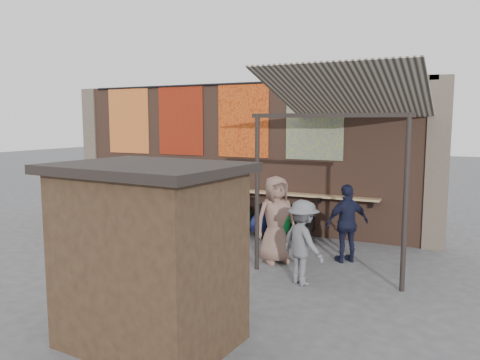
% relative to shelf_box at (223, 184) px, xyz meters
% --- Properties ---
extents(ground, '(70.00, 70.00, 0.00)m').
position_rel_shelf_box_xyz_m(ground, '(0.21, -2.30, -1.25)').
color(ground, '#474749').
rests_on(ground, ground).
extents(brick_wall, '(10.00, 0.40, 4.00)m').
position_rel_shelf_box_xyz_m(brick_wall, '(0.21, 0.40, 0.75)').
color(brick_wall, brown).
rests_on(brick_wall, ground).
extents(pier_left, '(0.50, 0.50, 4.00)m').
position_rel_shelf_box_xyz_m(pier_left, '(-4.99, 0.40, 0.75)').
color(pier_left, '#4C4238').
rests_on(pier_left, ground).
extents(pier_right, '(0.50, 0.50, 4.00)m').
position_rel_shelf_box_xyz_m(pier_right, '(5.41, 0.40, 0.75)').
color(pier_right, '#4C4238').
rests_on(pier_right, ground).
extents(eating_counter, '(8.00, 0.32, 0.05)m').
position_rel_shelf_box_xyz_m(eating_counter, '(0.21, 0.03, -0.15)').
color(eating_counter, '#9E7A51').
rests_on(eating_counter, brick_wall).
extents(shelf_box, '(0.64, 0.31, 0.24)m').
position_rel_shelf_box_xyz_m(shelf_box, '(0.00, 0.00, 0.00)').
color(shelf_box, white).
rests_on(shelf_box, eating_counter).
extents(tapestry_redgold, '(1.50, 0.02, 2.00)m').
position_rel_shelf_box_xyz_m(tapestry_redgold, '(-3.39, 0.18, 1.75)').
color(tapestry_redgold, maroon).
rests_on(tapestry_redgold, brick_wall).
extents(tapestry_sun, '(1.50, 0.02, 2.00)m').
position_rel_shelf_box_xyz_m(tapestry_sun, '(-1.49, 0.18, 1.75)').
color(tapestry_sun, red).
rests_on(tapestry_sun, brick_wall).
extents(tapestry_orange, '(1.50, 0.02, 2.00)m').
position_rel_shelf_box_xyz_m(tapestry_orange, '(0.51, 0.18, 1.75)').
color(tapestry_orange, '#C75218').
rests_on(tapestry_orange, brick_wall).
extents(tapestry_multi, '(1.50, 0.02, 2.00)m').
position_rel_shelf_box_xyz_m(tapestry_multi, '(2.51, 0.18, 1.75)').
color(tapestry_multi, navy).
rests_on(tapestry_multi, brick_wall).
extents(hang_rail, '(9.50, 0.06, 0.06)m').
position_rel_shelf_box_xyz_m(hang_rail, '(0.21, 0.17, 2.73)').
color(hang_rail, black).
rests_on(hang_rail, brick_wall).
extents(scooter_stool_0, '(0.32, 0.71, 0.68)m').
position_rel_shelf_box_xyz_m(scooter_stool_0, '(-2.29, -0.27, -0.91)').
color(scooter_stool_0, black).
rests_on(scooter_stool_0, ground).
extents(scooter_stool_1, '(0.34, 0.75, 0.71)m').
position_rel_shelf_box_xyz_m(scooter_stool_1, '(-1.75, -0.35, -0.89)').
color(scooter_stool_1, '#0E0E8C').
rests_on(scooter_stool_1, ground).
extents(scooter_stool_2, '(0.36, 0.81, 0.77)m').
position_rel_shelf_box_xyz_m(scooter_stool_2, '(-1.10, -0.34, -0.86)').
color(scooter_stool_2, '#1C144C').
rests_on(scooter_stool_2, ground).
extents(scooter_stool_3, '(0.36, 0.81, 0.77)m').
position_rel_shelf_box_xyz_m(scooter_stool_3, '(-0.56, -0.26, -0.86)').
color(scooter_stool_3, maroon).
rests_on(scooter_stool_3, ground).
extents(scooter_stool_4, '(0.36, 0.80, 0.76)m').
position_rel_shelf_box_xyz_m(scooter_stool_4, '(0.05, -0.27, -0.87)').
color(scooter_stool_4, navy).
rests_on(scooter_stool_4, ground).
extents(scooter_stool_5, '(0.33, 0.73, 0.69)m').
position_rel_shelf_box_xyz_m(scooter_stool_5, '(0.72, -0.25, -0.90)').
color(scooter_stool_5, '#1A6B58').
rests_on(scooter_stool_5, ground).
extents(scooter_stool_6, '(0.39, 0.86, 0.82)m').
position_rel_shelf_box_xyz_m(scooter_stool_6, '(1.32, -0.28, -0.84)').
color(scooter_stool_6, navy).
rests_on(scooter_stool_6, ground).
extents(scooter_stool_7, '(0.39, 0.86, 0.82)m').
position_rel_shelf_box_xyz_m(scooter_stool_7, '(1.90, -0.27, -0.84)').
color(scooter_stool_7, '#0B5020').
rests_on(scooter_stool_7, ground).
extents(scooter_stool_8, '(0.36, 0.80, 0.76)m').
position_rel_shelf_box_xyz_m(scooter_stool_8, '(2.48, -0.33, -0.87)').
color(scooter_stool_8, black).
rests_on(scooter_stool_8, ground).
extents(diner_left, '(0.65, 0.55, 1.50)m').
position_rel_shelf_box_xyz_m(diner_left, '(-1.49, -0.84, -0.50)').
color(diner_left, '#9B9EE2').
rests_on(diner_left, ground).
extents(diner_right, '(0.82, 0.68, 1.52)m').
position_rel_shelf_box_xyz_m(diner_right, '(-1.80, -0.30, -0.48)').
color(diner_right, '#2A2124').
rests_on(diner_right, ground).
extents(shopper_navy, '(0.99, 0.96, 1.66)m').
position_rel_shelf_box_xyz_m(shopper_navy, '(3.82, -1.60, -0.42)').
color(shopper_navy, black).
rests_on(shopper_navy, ground).
extents(shopper_grey, '(1.16, 1.02, 1.56)m').
position_rel_shelf_box_xyz_m(shopper_grey, '(3.41, -3.32, -0.47)').
color(shopper_grey, '#5B5B60').
rests_on(shopper_grey, ground).
extents(shopper_tan, '(1.04, 1.06, 1.84)m').
position_rel_shelf_box_xyz_m(shopper_tan, '(2.48, -2.30, -0.33)').
color(shopper_tan, '#795A4D').
rests_on(shopper_tan, ground).
extents(market_stall, '(2.25, 1.75, 2.31)m').
position_rel_shelf_box_xyz_m(market_stall, '(2.33, -6.42, -0.09)').
color(market_stall, black).
rests_on(market_stall, ground).
extents(stall_roof, '(2.52, 2.01, 0.12)m').
position_rel_shelf_box_xyz_m(stall_roof, '(2.33, -6.42, 1.12)').
color(stall_roof, black).
rests_on(stall_roof, market_stall).
extents(stall_sign, '(1.20, 0.13, 0.50)m').
position_rel_shelf_box_xyz_m(stall_sign, '(2.39, -5.59, 0.43)').
color(stall_sign, gold).
rests_on(stall_sign, market_stall).
extents(stall_shelf, '(1.77, 0.23, 0.06)m').
position_rel_shelf_box_xyz_m(stall_shelf, '(2.39, -5.59, -0.40)').
color(stall_shelf, '#473321').
rests_on(stall_shelf, market_stall).
extents(awning_canvas, '(3.20, 3.28, 0.97)m').
position_rel_shelf_box_xyz_m(awning_canvas, '(3.71, -1.40, 2.30)').
color(awning_canvas, beige).
rests_on(awning_canvas, brick_wall).
extents(awning_ledger, '(3.30, 0.08, 0.12)m').
position_rel_shelf_box_xyz_m(awning_ledger, '(3.71, 0.19, 2.70)').
color(awning_ledger, '#33261C').
rests_on(awning_ledger, brick_wall).
extents(awning_header, '(3.00, 0.08, 0.08)m').
position_rel_shelf_box_xyz_m(awning_header, '(3.71, -2.90, 1.83)').
color(awning_header, black).
rests_on(awning_header, awning_post_left).
extents(awning_post_left, '(0.09, 0.09, 3.10)m').
position_rel_shelf_box_xyz_m(awning_post_left, '(2.31, -2.90, 0.30)').
color(awning_post_left, black).
rests_on(awning_post_left, ground).
extents(awning_post_right, '(0.09, 0.09, 3.10)m').
position_rel_shelf_box_xyz_m(awning_post_right, '(5.11, -2.90, 0.30)').
color(awning_post_right, black).
rests_on(awning_post_right, ground).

